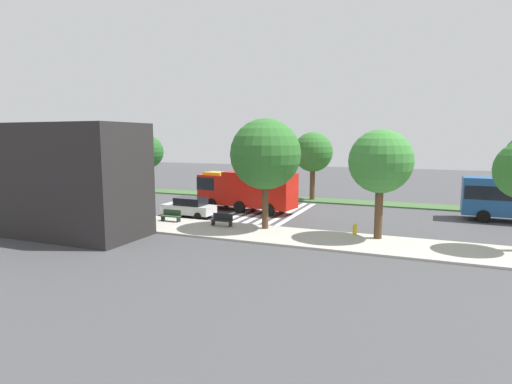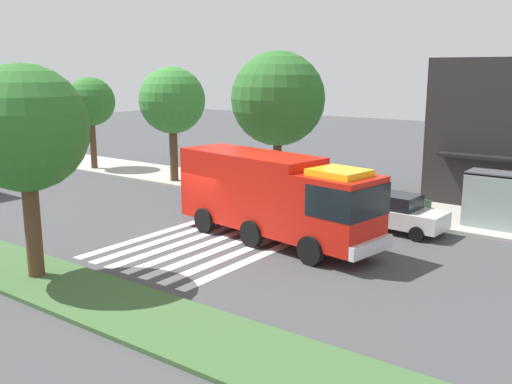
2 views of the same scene
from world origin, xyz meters
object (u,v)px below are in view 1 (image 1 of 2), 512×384
median_tree_west (313,152)px  median_tree_center (147,152)px  bus_stop_shelter (129,196)px  bench_west_of_shelter (222,220)px  bench_near_shelter (171,215)px  sidewalk_tree_center (265,154)px  sidewalk_tree_west (381,162)px  fire_truck (244,189)px  fire_hydrant (355,229)px  sidewalk_tree_far_east (77,161)px  street_lamp (96,176)px  parked_car_mid (189,207)px

median_tree_west → median_tree_center: size_ratio=1.04×
bus_stop_shelter → bench_west_of_shelter: size_ratio=2.19×
bench_near_shelter → sidewalk_tree_center: 9.19m
sidewalk_tree_west → median_tree_center: bearing=-27.2°
bus_stop_shelter → bench_near_shelter: bus_stop_shelter is taller
fire_truck → sidewalk_tree_center: sidewalk_tree_center is taller
bench_west_of_shelter → fire_hydrant: size_ratio=2.29×
sidewalk_tree_far_east → median_tree_center: bearing=-75.1°
fire_truck → median_tree_west: median_tree_west is taller
bench_west_of_shelter → median_tree_center: (18.28, -15.52, 4.32)m
fire_truck → street_lamp: size_ratio=1.83×
bench_near_shelter → fire_hydrant: 14.13m
median_tree_west → median_tree_center: median_tree_west is taller
parked_car_mid → street_lamp: street_lamp is taller
bus_stop_shelter → sidewalk_tree_west: size_ratio=0.50×
fire_truck → parked_car_mid: 5.56m
sidewalk_tree_west → sidewalk_tree_far_east: bearing=0.0°
parked_car_mid → median_tree_west: size_ratio=0.64×
sidewalk_tree_west → median_tree_center: 33.11m
street_lamp → sidewalk_tree_west: 23.84m
bench_near_shelter → bus_stop_shelter: bearing=-0.2°
bench_near_shelter → street_lamp: street_lamp is taller
fire_truck → bench_west_of_shelter: size_ratio=6.15×
bench_west_of_shelter → median_tree_west: (-2.87, -15.52, 4.54)m
fire_truck → bus_stop_shelter: 10.04m
fire_hydrant → bus_stop_shelter: bearing=2.7°
median_tree_center → sidewalk_tree_center: bearing=144.9°
sidewalk_tree_center → median_tree_west: sidewalk_tree_center is taller
parked_car_mid → median_tree_center: bearing=-40.4°
bench_near_shelter → sidewalk_tree_far_east: sidewalk_tree_far_east is taller
parked_car_mid → median_tree_west: median_tree_west is taller
parked_car_mid → median_tree_center: (13.86, -12.93, 4.05)m
median_tree_west → median_tree_center: 21.15m
bench_west_of_shelter → bus_stop_shelter: bearing=-0.1°
sidewalk_tree_far_east → median_tree_center: (4.04, -15.13, 0.22)m
fire_hydrant → sidewalk_tree_west: bearing=162.2°
bus_stop_shelter → street_lamp: size_ratio=0.65×
bench_near_shelter → sidewalk_tree_west: sidewalk_tree_west is taller
street_lamp → fire_hydrant: (-22.22, -0.10, -2.88)m
bench_west_of_shelter → median_tree_center: bearing=-40.3°
bus_stop_shelter → sidewalk_tree_west: (-19.65, -0.37, 3.24)m
fire_truck → bench_near_shelter: (3.13, 7.07, -1.43)m
bench_near_shelter → median_tree_center: size_ratio=0.23×
sidewalk_tree_west → sidewalk_tree_far_east: size_ratio=1.09×
bench_near_shelter → sidewalk_tree_far_east: bearing=-2.3°
sidewalk_tree_west → bench_near_shelter: bearing=1.4°
bus_stop_shelter → fire_hydrant: (-18.10, -0.87, -1.40)m
sidewalk_tree_far_east → median_tree_west: 22.85m
bench_near_shelter → parked_car_mid: bearing=-91.4°
parked_car_mid → street_lamp: bearing=15.0°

